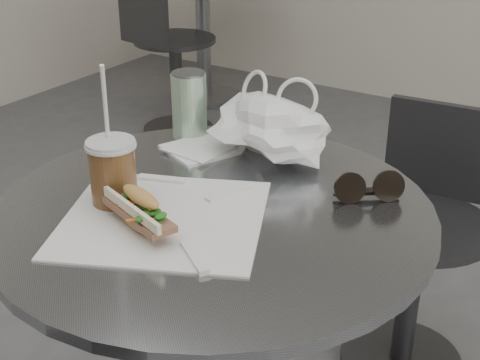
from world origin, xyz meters
The scene contains 11 objects.
cafe_table centered at (0.00, 0.20, 0.47)m, with size 0.76×0.76×0.74m.
bg_table centered at (-1.60, 2.40, 0.47)m, with size 0.70×0.70×0.74m.
chair_far centered at (0.17, 0.89, 0.32)m, with size 0.37×0.39×0.71m.
bg_chair centered at (-1.43, 1.87, 0.34)m, with size 0.40×0.43×0.76m.
sandwich_paper centered at (-0.04, 0.12, 0.74)m, with size 0.33×0.31×0.00m, color white.
banh_mi centered at (-0.05, 0.07, 0.77)m, with size 0.21×0.14×0.07m.
iced_coffee centered at (-0.15, 0.12, 0.80)m, with size 0.09×0.09×0.25m.
sunglasses centered at (0.21, 0.37, 0.76)m, with size 0.11×0.10×0.06m.
plastic_bag centered at (-0.03, 0.44, 0.80)m, with size 0.24×0.18×0.12m, color white, non-canonical shape.
napkin_stack centered at (-0.16, 0.38, 0.74)m, with size 0.16×0.16×0.01m.
drink_can centered at (-0.23, 0.44, 0.81)m, with size 0.07×0.07×0.14m.
Camera 1 is at (0.58, -0.63, 1.28)m, focal length 50.00 mm.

